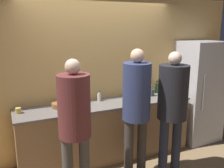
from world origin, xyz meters
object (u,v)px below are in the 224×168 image
at_px(person_left, 75,118).
at_px(bottle_green, 157,88).
at_px(person_right, 172,101).
at_px(bottle_clear, 99,97).
at_px(utensil_crock, 151,92).
at_px(person_center, 136,102).
at_px(cup_yellow, 18,111).
at_px(potted_plant, 138,87).
at_px(bottle_amber, 74,105).
at_px(fruit_bowl, 61,105).
at_px(refrigerator, 198,92).

relative_size(person_left, bottle_green, 8.14).
relative_size(person_right, bottle_clear, 10.42).
bearing_deg(utensil_crock, person_center, -134.48).
bearing_deg(cup_yellow, bottle_green, 3.30).
relative_size(person_center, utensil_crock, 6.33).
bearing_deg(potted_plant, person_center, -121.64).
relative_size(person_right, potted_plant, 6.65).
xyz_separation_m(bottle_amber, cup_yellow, (-0.72, 0.26, -0.06)).
bearing_deg(person_center, bottle_clear, 105.44).
xyz_separation_m(person_center, fruit_bowl, (-0.86, 0.76, -0.14)).
height_order(fruit_bowl, bottle_amber, bottle_amber).
bearing_deg(person_left, utensil_crock, 27.61).
bearing_deg(person_left, bottle_green, 28.53).
xyz_separation_m(person_center, bottle_amber, (-0.74, 0.48, -0.08)).
xyz_separation_m(person_right, bottle_green, (0.42, 1.00, -0.08)).
relative_size(person_center, person_right, 1.03).
bearing_deg(person_center, refrigerator, 20.55).
relative_size(person_center, bottle_green, 8.45).
bearing_deg(person_center, bottle_amber, 146.83).
bearing_deg(utensil_crock, cup_yellow, 179.71).
height_order(person_center, bottle_clear, person_center).
xyz_separation_m(utensil_crock, potted_plant, (-0.17, 0.16, 0.08)).
bearing_deg(refrigerator, bottle_green, 162.52).
xyz_separation_m(person_left, potted_plant, (1.44, 1.00, 0.00)).
relative_size(fruit_bowl, potted_plant, 0.98).
height_order(refrigerator, person_right, refrigerator).
bearing_deg(person_center, utensil_crock, 45.52).
height_order(person_left, bottle_amber, person_left).
distance_m(utensil_crock, potted_plant, 0.24).
xyz_separation_m(bottle_green, bottle_clear, (-1.15, -0.07, -0.02)).
bearing_deg(person_left, fruit_bowl, 87.94).
bearing_deg(refrigerator, person_center, -159.45).
bearing_deg(potted_plant, bottle_clear, -174.21).
distance_m(utensil_crock, bottle_green, 0.26).
distance_m(person_center, utensil_crock, 1.02).
distance_m(person_center, cup_yellow, 1.64).
xyz_separation_m(person_center, bottle_clear, (-0.22, 0.81, -0.11)).
bearing_deg(bottle_clear, cup_yellow, -176.74).
bearing_deg(cup_yellow, bottle_clear, 3.26).
bearing_deg(utensil_crock, bottle_amber, -170.39).
distance_m(utensil_crock, bottle_amber, 1.47).
relative_size(bottle_amber, bottle_clear, 1.46).
bearing_deg(refrigerator, bottle_amber, -176.39).
distance_m(person_left, person_center, 0.90).
bearing_deg(utensil_crock, refrigerator, -5.41).
height_order(bottle_clear, cup_yellow, bottle_clear).
distance_m(person_center, bottle_clear, 0.85).
relative_size(person_left, person_center, 0.96).
distance_m(refrigerator, bottle_clear, 1.92).
height_order(person_left, potted_plant, person_left).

